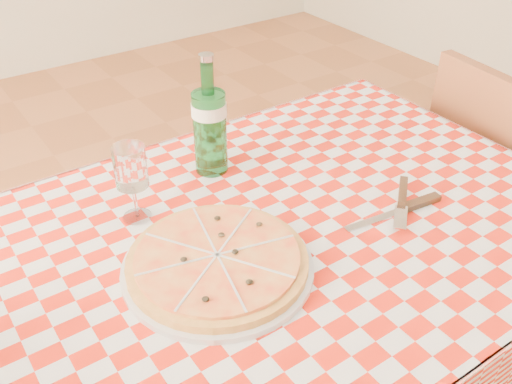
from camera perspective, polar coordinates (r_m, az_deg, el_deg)
dining_table at (r=1.22m, az=2.39°, el=-7.15°), size 1.20×0.80×0.75m
tablecloth at (r=1.16m, az=2.50°, el=-3.67°), size 1.30×0.90×0.01m
chair_near at (r=1.88m, az=22.63°, el=0.71°), size 0.44×0.44×0.88m
pizza_plate at (r=1.05m, az=-3.88°, el=-6.86°), size 0.43×0.43×0.05m
water_bottle at (r=1.27m, az=-4.70°, el=7.65°), size 0.10×0.10×0.28m
wine_glass at (r=1.16m, az=-12.23°, el=0.81°), size 0.08×0.08×0.17m
cutlery at (r=1.23m, az=14.33°, el=-1.42°), size 0.32×0.29×0.03m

